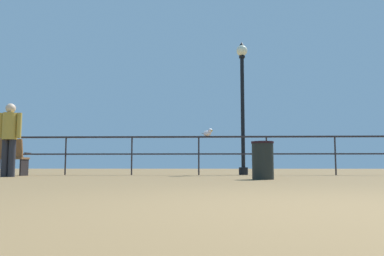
% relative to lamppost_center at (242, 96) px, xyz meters
% --- Properties ---
extents(ground_plane, '(60.00, 60.00, 0.00)m').
position_rel_lamppost_center_xyz_m(ground_plane, '(-0.34, -8.87, -2.35)').
color(ground_plane, brown).
extents(pier_railing, '(21.32, 0.05, 1.12)m').
position_rel_lamppost_center_xyz_m(pier_railing, '(-0.34, -0.33, -1.52)').
color(pier_railing, '#292326').
rests_on(pier_railing, ground_plane).
extents(lamppost_center, '(0.33, 0.33, 3.99)m').
position_rel_lamppost_center_xyz_m(lamppost_center, '(0.00, 0.00, 0.00)').
color(lamppost_center, black).
rests_on(lamppost_center, ground_plane).
extents(person_by_bench, '(0.57, 0.34, 1.78)m').
position_rel_lamppost_center_xyz_m(person_by_bench, '(-5.87, -2.22, -1.32)').
color(person_by_bench, '#23232A').
rests_on(person_by_bench, ground_plane).
extents(seagull_on_rail, '(0.35, 0.36, 0.21)m').
position_rel_lamppost_center_xyz_m(seagull_on_rail, '(-1.04, -0.35, -1.13)').
color(seagull_on_rail, white).
rests_on(seagull_on_rail, pier_railing).
extents(trash_bin, '(0.44, 0.44, 0.75)m').
position_rel_lamppost_center_xyz_m(trash_bin, '(0.02, -3.67, -1.97)').
color(trash_bin, black).
rests_on(trash_bin, ground_plane).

